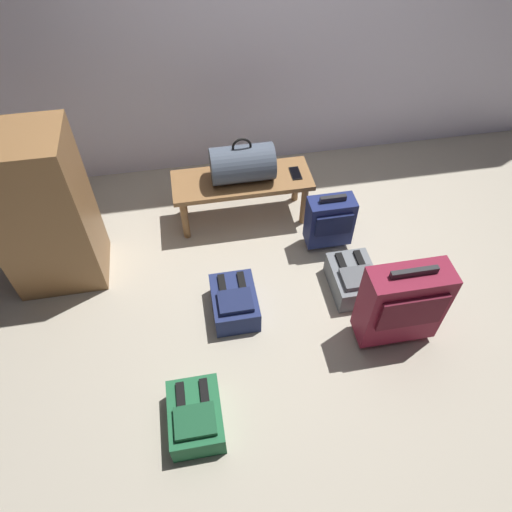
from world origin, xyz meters
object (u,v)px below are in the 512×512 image
bench (242,185)px  side_cabinet (42,213)px  suitcase_upright_burgundy (402,304)px  backpack_navy (234,302)px  suitcase_small_navy (330,221)px  backpack_grey (353,279)px  cell_phone (295,173)px  duffel_bag_slate (242,164)px  backpack_green (196,417)px

bench → side_cabinet: (-1.29, -0.32, 0.23)m
suitcase_upright_burgundy → backpack_navy: suitcase_upright_burgundy is taller
side_cabinet → bench: bearing=13.8°
suitcase_small_navy → backpack_navy: bearing=-148.0°
bench → side_cabinet: bearing=-166.2°
suitcase_upright_burgundy → backpack_grey: 0.47m
cell_phone → backpack_grey: size_ratio=0.38×
suitcase_small_navy → side_cabinet: side_cabinet is taller
duffel_bag_slate → side_cabinet: size_ratio=0.40×
duffel_bag_slate → cell_phone: (0.38, -0.02, -0.13)m
backpack_green → side_cabinet: side_cabinet is taller
duffel_bag_slate → suitcase_upright_burgundy: 1.42m
bench → suitcase_small_navy: 0.68m
suitcase_small_navy → backpack_navy: size_ratio=1.21×
duffel_bag_slate → suitcase_upright_burgundy: (0.74, -1.20, -0.19)m
cell_phone → backpack_green: bearing=-120.0°
backpack_green → side_cabinet: 1.54m
bench → backpack_grey: (0.61, -0.81, -0.23)m
suitcase_small_navy → suitcase_upright_burgundy: bearing=-76.9°
cell_phone → side_cabinet: side_cabinet is taller
duffel_bag_slate → bench: bearing=-180.0°
bench → backpack_grey: size_ratio=2.63×
suitcase_small_navy → backpack_grey: size_ratio=1.21×
cell_phone → suitcase_upright_burgundy: size_ratio=0.23×
bench → cell_phone: bearing=-2.2°
suitcase_upright_burgundy → backpack_navy: size_ratio=1.65×
suitcase_upright_burgundy → backpack_navy: 1.02m
cell_phone → side_cabinet: (-1.67, -0.30, 0.17)m
suitcase_small_navy → side_cabinet: size_ratio=0.42×
bench → side_cabinet: 1.34m
duffel_bag_slate → backpack_green: duffel_bag_slate is taller
bench → backpack_green: 1.65m
duffel_bag_slate → side_cabinet: 1.33m
backpack_green → backpack_navy: 0.77m
side_cabinet → duffel_bag_slate: bearing=13.7°
suitcase_upright_burgundy → backpack_green: suitcase_upright_burgundy is taller
cell_phone → backpack_green: (-0.89, -1.54, -0.29)m
suitcase_small_navy → side_cabinet: 1.87m
cell_phone → backpack_navy: bearing=-124.6°
duffel_bag_slate → suitcase_small_navy: size_ratio=0.96×
duffel_bag_slate → backpack_green: (-0.51, -1.56, -0.42)m
duffel_bag_slate → side_cabinet: side_cabinet is taller
cell_phone → backpack_navy: size_ratio=0.38×
bench → cell_phone: 0.39m
duffel_bag_slate → backpack_grey: 1.09m
suitcase_upright_burgundy → backpack_navy: (-0.93, 0.34, -0.23)m
backpack_navy → backpack_grey: bearing=3.2°
backpack_green → suitcase_upright_burgundy: bearing=15.9°
suitcase_upright_burgundy → backpack_grey: (-0.13, 0.39, -0.23)m
duffel_bag_slate → suitcase_upright_burgundy: size_ratio=0.70×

